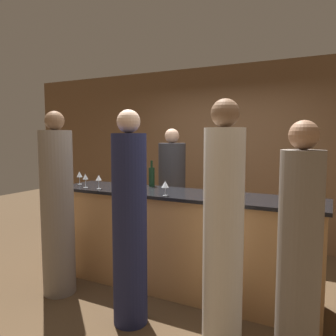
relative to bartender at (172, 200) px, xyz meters
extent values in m
plane|color=#4C3823|center=(0.47, -0.77, -0.83)|extent=(14.00, 14.00, 0.00)
cube|color=brown|center=(0.47, 1.14, 0.57)|extent=(8.00, 0.06, 2.80)
cube|color=#B27F4C|center=(0.47, -0.77, -0.31)|extent=(2.92, 0.60, 1.05)
cube|color=black|center=(0.47, -0.77, 0.24)|extent=(2.98, 0.66, 0.04)
cylinder|color=#2D2D33|center=(0.00, 0.00, -0.03)|extent=(0.37, 0.37, 1.60)
sphere|color=tan|center=(0.00, 0.00, 0.87)|extent=(0.19, 0.19, 0.19)
cylinder|color=#1E234C|center=(0.35, -1.57, 0.03)|extent=(0.31, 0.31, 1.72)
sphere|color=beige|center=(0.35, -1.57, 0.99)|extent=(0.20, 0.20, 0.20)
cylinder|color=silver|center=(1.18, -1.49, 0.05)|extent=(0.32, 0.32, 1.76)
sphere|color=brown|center=(1.18, -1.49, 1.04)|extent=(0.22, 0.22, 0.22)
cylinder|color=gray|center=(-0.65, -1.43, 0.05)|extent=(0.34, 0.34, 1.75)
sphere|color=brown|center=(-0.65, -1.43, 1.02)|extent=(0.20, 0.20, 0.20)
cylinder|color=gray|center=(1.76, -1.53, -0.03)|extent=(0.30, 0.30, 1.59)
sphere|color=#A37556|center=(1.76, -1.53, 0.87)|extent=(0.20, 0.20, 0.20)
cylinder|color=black|center=(-0.02, -0.51, 0.37)|extent=(0.07, 0.07, 0.23)
cylinder|color=black|center=(-0.02, -0.51, 0.53)|extent=(0.03, 0.03, 0.09)
cylinder|color=#9E9993|center=(0.87, -0.65, 0.34)|extent=(0.20, 0.20, 0.17)
cylinder|color=silver|center=(-0.66, -0.97, 0.26)|extent=(0.05, 0.05, 0.00)
cylinder|color=silver|center=(-0.66, -0.97, 0.31)|extent=(0.01, 0.01, 0.10)
cone|color=silver|center=(-0.66, -0.97, 0.39)|extent=(0.06, 0.06, 0.07)
cylinder|color=silver|center=(0.42, -1.02, 0.26)|extent=(0.05, 0.05, 0.00)
cylinder|color=silver|center=(0.42, -1.02, 0.30)|extent=(0.01, 0.01, 0.08)
cone|color=silver|center=(0.42, -1.02, 0.37)|extent=(0.08, 0.08, 0.07)
cylinder|color=silver|center=(1.59, -0.86, 0.26)|extent=(0.05, 0.05, 0.00)
cylinder|color=silver|center=(1.59, -0.86, 0.30)|extent=(0.01, 0.01, 0.08)
cone|color=silver|center=(1.59, -0.86, 0.37)|extent=(0.07, 0.07, 0.06)
cylinder|color=silver|center=(-0.91, -0.80, 0.26)|extent=(0.05, 0.05, 0.00)
cylinder|color=silver|center=(-0.91, -0.80, 0.30)|extent=(0.01, 0.01, 0.09)
cone|color=silver|center=(-0.91, -0.80, 0.38)|extent=(0.07, 0.07, 0.07)
cylinder|color=silver|center=(-0.46, -0.98, 0.26)|extent=(0.05, 0.05, 0.00)
cylinder|color=silver|center=(-0.46, -0.98, 0.31)|extent=(0.01, 0.01, 0.10)
cone|color=silver|center=(-0.46, -0.98, 0.39)|extent=(0.07, 0.07, 0.06)
camera|label=1|loc=(1.94, -3.95, 0.86)|focal=35.00mm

